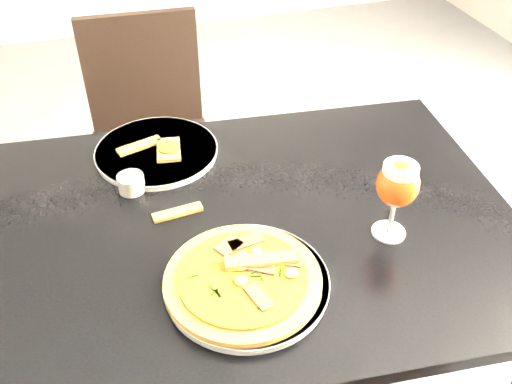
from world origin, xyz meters
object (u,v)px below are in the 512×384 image
object	(u,v)px
chair_far	(152,138)
beer_glass	(398,185)
pizza	(243,279)
dining_table	(230,254)

from	to	relation	value
chair_far	beer_glass	size ratio (longest dim) A/B	5.00
beer_glass	chair_far	bearing A→B (deg)	112.29
chair_far	beer_glass	xyz separation A→B (m)	(0.37, -0.91, 0.40)
pizza	beer_glass	xyz separation A→B (m)	(0.32, 0.06, 0.10)
dining_table	chair_far	world-z (taller)	chair_far
dining_table	chair_far	bearing A→B (deg)	100.42
chair_far	dining_table	bearing A→B (deg)	-81.63
dining_table	chair_far	distance (m)	0.81
dining_table	pizza	xyz separation A→B (m)	(-0.02, -0.18, 0.12)
pizza	beer_glass	distance (m)	0.34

